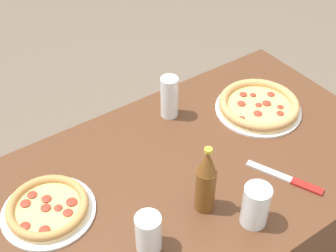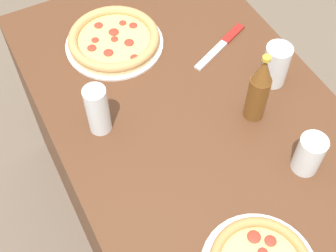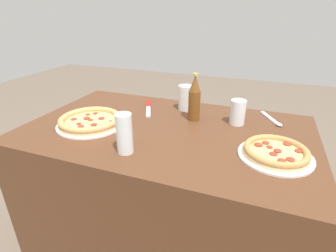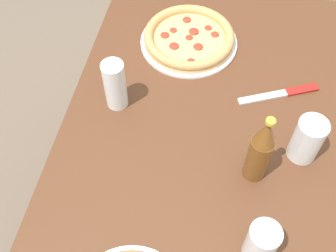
# 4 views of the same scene
# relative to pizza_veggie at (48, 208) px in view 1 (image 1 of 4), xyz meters

# --- Properties ---
(table) EXTENTS (1.25, 0.76, 0.73)m
(table) POSITION_rel_pizza_veggie_xyz_m (-0.45, 0.09, -0.38)
(table) COLOR #56331E
(table) RESTS_ON ground_plane
(pizza_veggie) EXTENTS (0.26, 0.26, 0.04)m
(pizza_veggie) POSITION_rel_pizza_veggie_xyz_m (0.00, 0.00, 0.00)
(pizza_veggie) COLOR white
(pizza_veggie) RESTS_ON table
(pizza_margherita) EXTENTS (0.30, 0.30, 0.04)m
(pizza_margherita) POSITION_rel_pizza_veggie_xyz_m (-0.79, -0.00, 0.00)
(pizza_margherita) COLOR white
(pizza_margherita) RESTS_ON table
(glass_red_wine) EXTENTS (0.07, 0.07, 0.11)m
(glass_red_wine) POSITION_rel_pizza_veggie_xyz_m (-0.17, 0.25, 0.03)
(glass_red_wine) COLOR white
(glass_red_wine) RESTS_ON table
(glass_mango_juice) EXTENTS (0.06, 0.06, 0.15)m
(glass_mango_juice) POSITION_rel_pizza_veggie_xyz_m (-0.52, -0.16, 0.05)
(glass_mango_juice) COLOR white
(glass_mango_juice) RESTS_ON table
(glass_orange_juice) EXTENTS (0.07, 0.07, 0.13)m
(glass_orange_juice) POSITION_rel_pizza_veggie_xyz_m (-0.45, 0.34, 0.04)
(glass_orange_juice) COLOR white
(glass_orange_juice) RESTS_ON table
(beer_bottle) EXTENTS (0.06, 0.06, 0.22)m
(beer_bottle) POSITION_rel_pizza_veggie_xyz_m (-0.37, 0.23, 0.09)
(beer_bottle) COLOR brown
(beer_bottle) RESTS_ON table
(knife) EXTENTS (0.12, 0.23, 0.01)m
(knife) POSITION_rel_pizza_veggie_xyz_m (-0.63, 0.29, -0.02)
(knife) COLOR maroon
(knife) RESTS_ON table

